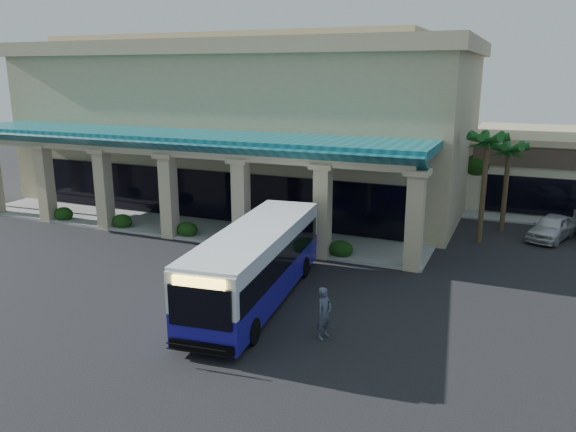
% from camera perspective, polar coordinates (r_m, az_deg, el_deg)
% --- Properties ---
extents(ground, '(110.00, 110.00, 0.00)m').
position_cam_1_polar(ground, '(24.26, -4.14, -7.38)').
color(ground, black).
extents(main_building, '(30.80, 14.80, 11.35)m').
position_cam_1_polar(main_building, '(40.56, -4.00, 9.70)').
color(main_building, tan).
rests_on(main_building, ground).
extents(arcade, '(30.00, 6.20, 5.70)m').
position_cam_1_polar(arcade, '(33.08, -11.20, 3.45)').
color(arcade, '#0F505C').
rests_on(arcade, ground).
extents(palm_0, '(2.40, 2.40, 6.60)m').
position_cam_1_polar(palm_0, '(31.55, 19.30, 3.21)').
color(palm_0, '#124516').
rests_on(palm_0, ground).
extents(palm_1, '(2.40, 2.40, 5.80)m').
position_cam_1_polar(palm_1, '(34.52, 21.28, 3.27)').
color(palm_1, '#124516').
rests_on(palm_1, ground).
extents(broadleaf_tree, '(2.60, 2.60, 4.81)m').
position_cam_1_polar(broadleaf_tree, '(39.63, 18.65, 4.10)').
color(broadleaf_tree, black).
rests_on(broadleaf_tree, ground).
extents(transit_bus, '(3.71, 11.03, 3.02)m').
position_cam_1_polar(transit_bus, '(22.50, -3.24, -5.03)').
color(transit_bus, '#1D1597').
rests_on(transit_bus, ground).
extents(pedestrian, '(0.62, 0.78, 1.86)m').
position_cam_1_polar(pedestrian, '(19.69, 3.71, -9.80)').
color(pedestrian, '#404958').
rests_on(pedestrian, ground).
extents(car_silver, '(2.92, 4.35, 1.37)m').
position_cam_1_polar(car_silver, '(34.15, 25.23, -1.06)').
color(car_silver, '#BBBCBF').
rests_on(car_silver, ground).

